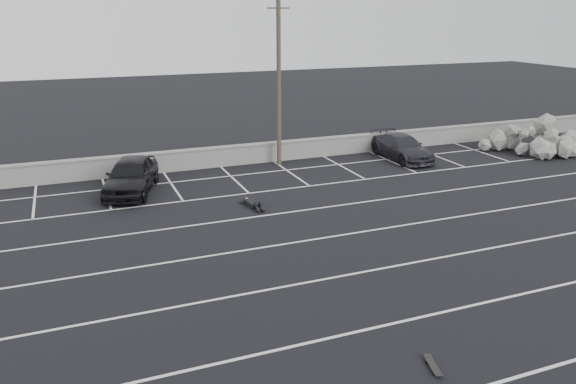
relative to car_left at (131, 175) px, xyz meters
name	(u,v)px	position (x,y,z in m)	size (l,w,h in m)	color
ground	(394,266)	(6.88, -11.15, -0.80)	(120.00, 120.00, 0.00)	black
seawall	(256,153)	(6.88, 2.85, -0.25)	(50.00, 0.45, 1.06)	gray
stall_lines	(332,221)	(6.80, -6.75, -0.80)	(36.00, 20.05, 0.01)	silver
car_left	(131,175)	(0.00, 0.00, 0.00)	(1.89, 4.70, 1.60)	black
car_right	(402,147)	(14.69, 0.60, -0.14)	(1.86, 4.59, 1.33)	#26252C
utility_pole	(279,83)	(7.94, 2.05, 3.54)	(1.14, 0.23, 8.57)	#4C4238
trash_bin	(389,145)	(14.72, 2.03, -0.30)	(0.83, 0.83, 0.99)	#272629
riprap_pile	(547,144)	(23.19, -1.36, -0.27)	(5.73, 4.17, 1.39)	#9E9B93
person	(251,201)	(4.45, -3.75, -0.59)	(1.02, 2.18, 0.42)	black
skateboard	(433,366)	(4.80, -16.18, -0.74)	(0.35, 0.71, 0.08)	black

